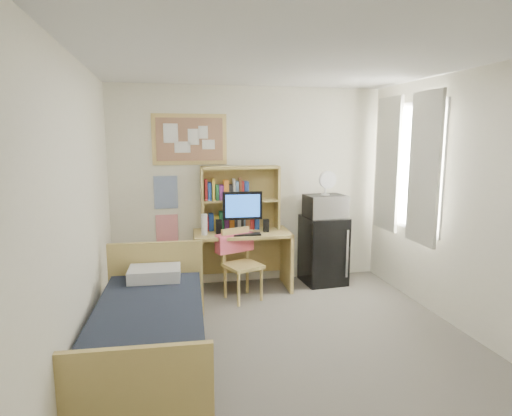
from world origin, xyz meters
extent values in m
cube|color=slate|center=(0.00, 0.00, -0.01)|extent=(3.60, 4.20, 0.02)
cube|color=silver|center=(0.00, 0.00, 2.60)|extent=(3.60, 4.20, 0.02)
cube|color=white|center=(0.00, 2.10, 1.30)|extent=(3.60, 0.04, 2.60)
cube|color=white|center=(0.00, -2.10, 1.30)|extent=(3.60, 0.04, 2.60)
cube|color=white|center=(-1.80, 0.00, 1.30)|extent=(0.04, 4.20, 2.60)
cube|color=white|center=(1.80, 0.00, 1.30)|extent=(0.04, 4.20, 2.60)
cube|color=white|center=(1.75, 1.20, 1.60)|extent=(0.10, 1.40, 1.70)
cube|color=beige|center=(1.72, 0.80, 1.60)|extent=(0.04, 0.55, 1.70)
cube|color=beige|center=(1.72, 1.60, 1.60)|extent=(0.04, 0.55, 1.70)
cube|color=#A07354|center=(-0.78, 2.08, 1.92)|extent=(0.94, 0.03, 0.64)
cube|color=#274A9C|center=(-1.10, 2.09, 1.25)|extent=(0.30, 0.01, 0.42)
cube|color=#F02A3F|center=(-1.10, 2.09, 0.78)|extent=(0.28, 0.01, 0.36)
cube|color=#DCBE6B|center=(-0.17, 1.78, 0.38)|extent=(1.24, 0.66, 0.76)
cube|color=tan|center=(-0.22, 1.42, 0.43)|extent=(0.56, 0.56, 0.86)
cube|color=black|center=(0.95, 1.81, 0.45)|extent=(0.56, 0.56, 0.91)
cube|color=black|center=(-1.28, 0.08, 0.26)|extent=(1.05, 1.94, 0.52)
cube|color=#DCBE6B|center=(-0.16, 1.93, 1.17)|extent=(1.02, 0.30, 0.82)
cube|color=black|center=(-0.17, 1.72, 1.02)|extent=(0.49, 0.06, 0.53)
cube|color=black|center=(-0.18, 1.58, 0.77)|extent=(0.41, 0.15, 0.02)
cube|color=black|center=(-0.47, 1.73, 0.85)|extent=(0.08, 0.08, 0.18)
cube|color=black|center=(0.13, 1.70, 0.84)|extent=(0.07, 0.07, 0.16)
cylinder|color=silver|center=(-0.65, 1.70, 0.89)|extent=(0.08, 0.08, 0.26)
cube|color=#EA5970|center=(-0.29, 1.60, 0.67)|extent=(0.50, 0.31, 0.23)
cube|color=#B5B5B9|center=(0.95, 1.79, 1.05)|extent=(0.52, 0.41, 0.29)
cylinder|color=silver|center=(0.95, 1.79, 1.34)|extent=(0.24, 0.24, 0.28)
cube|color=silver|center=(-1.24, 0.83, 0.58)|extent=(0.53, 0.39, 0.12)
camera|label=1|loc=(-1.11, -3.46, 1.95)|focal=30.00mm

